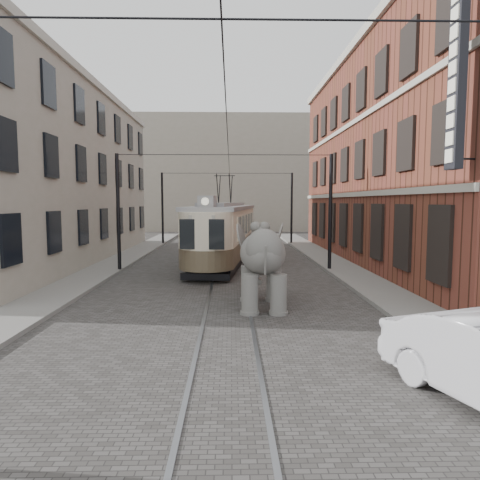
{
  "coord_description": "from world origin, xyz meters",
  "views": [
    {
      "loc": [
        0.11,
        -15.76,
        3.59
      ],
      "look_at": [
        0.46,
        0.87,
        2.1
      ],
      "focal_mm": 31.96,
      "sensor_mm": 36.0,
      "label": 1
    }
  ],
  "objects": [
    {
      "name": "catenary",
      "position": [
        -0.2,
        5.0,
        3.0
      ],
      "size": [
        11.0,
        30.2,
        6.0
      ],
      "primitive_type": null,
      "color": "black",
      "rests_on": "ground"
    },
    {
      "name": "distant_block",
      "position": [
        0.0,
        40.0,
        7.0
      ],
      "size": [
        28.0,
        10.0,
        14.0
      ],
      "primitive_type": "cube",
      "color": "gray",
      "rests_on": "ground"
    },
    {
      "name": "ground",
      "position": [
        0.0,
        0.0,
        0.0
      ],
      "size": [
        120.0,
        120.0,
        0.0
      ],
      "primitive_type": "plane",
      "color": "#484442"
    },
    {
      "name": "tram_rails",
      "position": [
        0.0,
        0.0,
        0.01
      ],
      "size": [
        1.54,
        80.0,
        0.02
      ],
      "primitive_type": null,
      "color": "slate",
      "rests_on": "ground"
    },
    {
      "name": "stucco_building",
      "position": [
        -11.0,
        10.0,
        5.0
      ],
      "size": [
        7.0,
        24.0,
        10.0
      ],
      "primitive_type": "cube",
      "color": "gray",
      "rests_on": "ground"
    },
    {
      "name": "sidewalk_right",
      "position": [
        6.0,
        0.0,
        0.07
      ],
      "size": [
        2.0,
        60.0,
        0.15
      ],
      "primitive_type": "cube",
      "color": "slate",
      "rests_on": "ground"
    },
    {
      "name": "elephant",
      "position": [
        1.18,
        -1.45,
        1.44
      ],
      "size": [
        2.67,
        4.74,
        2.88
      ],
      "primitive_type": null,
      "rotation": [
        0.0,
        0.0,
        -0.02
      ],
      "color": "#5E5B57",
      "rests_on": "ground"
    },
    {
      "name": "sidewalk_left",
      "position": [
        -6.5,
        0.0,
        0.07
      ],
      "size": [
        2.0,
        60.0,
        0.15
      ],
      "primitive_type": "cube",
      "color": "slate",
      "rests_on": "ground"
    },
    {
      "name": "tram",
      "position": [
        -0.26,
        9.38,
        2.58
      ],
      "size": [
        4.26,
        13.22,
        5.15
      ],
      "primitive_type": null,
      "rotation": [
        0.0,
        0.0,
        -0.12
      ],
      "color": "beige",
      "rests_on": "ground"
    },
    {
      "name": "brick_building",
      "position": [
        11.0,
        9.0,
        6.0
      ],
      "size": [
        8.0,
        26.0,
        12.0
      ],
      "primitive_type": "cube",
      "color": "brown",
      "rests_on": "ground"
    }
  ]
}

